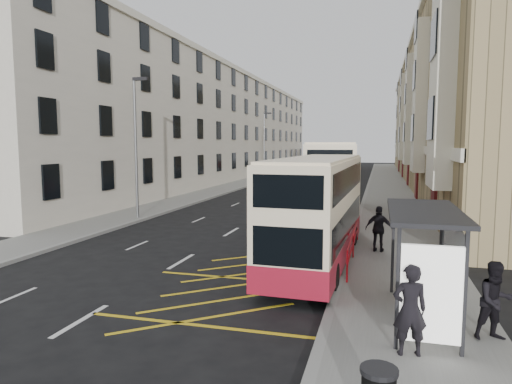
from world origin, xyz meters
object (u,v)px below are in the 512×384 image
(street_lamp_far, at_px, (265,142))
(car_dark, at_px, (305,166))
(street_lamp_near, at_px, (136,140))
(car_red, at_px, (352,166))
(pedestrian_near, at_px, (410,310))
(double_decker_front, at_px, (318,210))
(pedestrian_mid, at_px, (496,301))
(pedestrian_far, at_px, (379,229))
(bus_shelter, at_px, (432,243))
(white_van, at_px, (290,174))
(car_silver, at_px, (309,170))
(double_decker_rear, at_px, (330,179))

(street_lamp_far, relative_size, car_dark, 1.96)
(street_lamp_near, distance_m, car_red, 54.36)
(pedestrian_near, distance_m, car_dark, 68.68)
(double_decker_front, xyz_separation_m, pedestrian_mid, (4.65, -5.91, -0.98))
(double_decker_front, xyz_separation_m, pedestrian_far, (2.17, 1.92, -0.94))
(bus_shelter, xyz_separation_m, white_van, (-11.93, 44.22, -1.40))
(street_lamp_far, bearing_deg, bus_shelter, -70.88)
(pedestrian_mid, bearing_deg, car_silver, 83.80)
(pedestrian_mid, distance_m, car_silver, 56.33)
(double_decker_rear, bearing_deg, car_silver, 94.80)
(car_silver, height_order, car_red, car_red)
(double_decker_front, bearing_deg, street_lamp_near, 150.49)
(bus_shelter, bearing_deg, street_lamp_near, 139.86)
(car_dark, bearing_deg, white_van, -89.25)
(pedestrian_near, bearing_deg, car_dark, -90.77)
(double_decker_rear, bearing_deg, car_red, 86.21)
(double_decker_front, xyz_separation_m, double_decker_rear, (-0.75, 11.13, 0.29))
(double_decker_rear, relative_size, pedestrian_near, 6.08)
(pedestrian_far, distance_m, car_red, 58.66)
(pedestrian_mid, bearing_deg, car_dark, 83.76)
(street_lamp_far, height_order, pedestrian_far, street_lamp_far)
(car_red, bearing_deg, double_decker_rear, 76.03)
(car_red, bearing_deg, white_van, 58.04)
(bus_shelter, bearing_deg, pedestrian_far, 99.07)
(double_decker_rear, xyz_separation_m, pedestrian_near, (3.55, -18.29, -1.20))
(double_decker_front, bearing_deg, street_lamp_far, 109.05)
(double_decker_rear, distance_m, pedestrian_mid, 17.92)
(car_red, bearing_deg, bus_shelter, 79.13)
(bus_shelter, height_order, car_dark, bus_shelter)
(pedestrian_mid, bearing_deg, double_decker_rear, 88.71)
(car_silver, distance_m, car_dark, 11.51)
(white_van, bearing_deg, double_decker_rear, -54.66)
(street_lamp_far, bearing_deg, double_decker_rear, -67.69)
(pedestrian_far, bearing_deg, bus_shelter, 108.71)
(street_lamp_far, distance_m, car_dark, 23.69)
(pedestrian_far, xyz_separation_m, white_van, (-10.76, 36.86, -0.32))
(pedestrian_near, height_order, car_dark, pedestrian_near)
(bus_shelter, relative_size, double_decker_front, 0.43)
(car_dark, bearing_deg, double_decker_rear, -82.66)
(double_decker_rear, distance_m, car_silver, 38.58)
(car_red, bearing_deg, pedestrian_mid, 80.21)
(pedestrian_mid, height_order, pedestrian_far, pedestrian_far)
(double_decker_rear, bearing_deg, bus_shelter, -81.72)
(bus_shelter, height_order, double_decker_front, double_decker_front)
(bus_shelter, bearing_deg, pedestrian_near, -107.57)
(double_decker_front, distance_m, pedestrian_mid, 7.59)
(double_decker_rear, distance_m, car_red, 49.33)
(street_lamp_near, bearing_deg, white_van, 85.04)
(double_decker_front, distance_m, car_dark, 61.15)
(street_lamp_near, distance_m, car_silver, 42.43)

